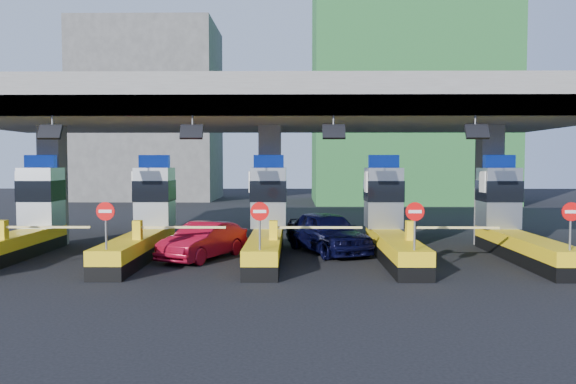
{
  "coord_description": "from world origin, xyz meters",
  "views": [
    {
      "loc": [
        1.12,
        -22.64,
        3.82
      ],
      "look_at": [
        0.86,
        0.0,
        2.63
      ],
      "focal_mm": 35.0,
      "sensor_mm": 36.0,
      "label": 1
    }
  ],
  "objects": [
    {
      "name": "ground",
      "position": [
        0.0,
        0.0,
        0.0
      ],
      "size": [
        120.0,
        120.0,
        0.0
      ],
      "primitive_type": "plane",
      "color": "black",
      "rests_on": "ground"
    },
    {
      "name": "toll_canopy",
      "position": [
        0.0,
        2.87,
        6.13
      ],
      "size": [
        28.0,
        12.09,
        7.0
      ],
      "color": "slate",
      "rests_on": "ground"
    },
    {
      "name": "toll_lane_far_left",
      "position": [
        -10.0,
        0.28,
        1.4
      ],
      "size": [
        4.43,
        8.0,
        4.16
      ],
      "color": "black",
      "rests_on": "ground"
    },
    {
      "name": "toll_lane_left",
      "position": [
        -5.0,
        0.28,
        1.4
      ],
      "size": [
        4.43,
        8.0,
        4.16
      ],
      "color": "black",
      "rests_on": "ground"
    },
    {
      "name": "toll_lane_center",
      "position": [
        0.0,
        0.28,
        1.4
      ],
      "size": [
        4.43,
        8.0,
        4.16
      ],
      "color": "black",
      "rests_on": "ground"
    },
    {
      "name": "toll_lane_right",
      "position": [
        5.0,
        0.28,
        1.4
      ],
      "size": [
        4.43,
        8.0,
        4.16
      ],
      "color": "black",
      "rests_on": "ground"
    },
    {
      "name": "toll_lane_far_right",
      "position": [
        10.0,
        0.28,
        1.4
      ],
      "size": [
        4.43,
        8.0,
        4.16
      ],
      "color": "black",
      "rests_on": "ground"
    },
    {
      "name": "bg_building_scaffold",
      "position": [
        12.0,
        32.0,
        14.0
      ],
      "size": [
        18.0,
        12.0,
        28.0
      ],
      "primitive_type": "cube",
      "color": "#1E5926",
      "rests_on": "ground"
    },
    {
      "name": "bg_building_concrete",
      "position": [
        -14.0,
        36.0,
        9.0
      ],
      "size": [
        14.0,
        10.0,
        18.0
      ],
      "primitive_type": "cube",
      "color": "#4C4C49",
      "rests_on": "ground"
    },
    {
      "name": "van",
      "position": [
        2.52,
        1.05,
        0.87
      ],
      "size": [
        3.93,
        5.53,
        1.75
      ],
      "primitive_type": "imported",
      "rotation": [
        0.0,
        0.0,
        0.41
      ],
      "color": "black",
      "rests_on": "ground"
    },
    {
      "name": "red_car",
      "position": [
        -2.49,
        -0.59,
        0.72
      ],
      "size": [
        3.23,
        4.63,
        1.45
      ],
      "primitive_type": "imported",
      "rotation": [
        0.0,
        0.0,
        -0.43
      ],
      "color": "maroon",
      "rests_on": "ground"
    }
  ]
}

